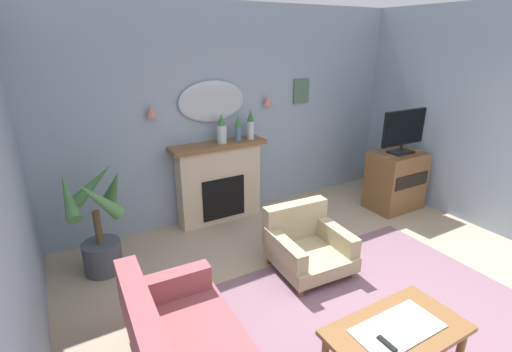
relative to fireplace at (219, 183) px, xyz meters
name	(u,v)px	position (x,y,z in m)	size (l,w,h in m)	color
floor	(388,335)	(0.38, -2.83, -0.62)	(6.39, 6.99, 0.10)	tan
wall_back	(235,114)	(0.38, 0.22, 0.92)	(6.39, 0.10, 2.98)	#8C9EB2
patterned_rug	(372,317)	(0.38, -2.63, -0.56)	(3.20, 2.40, 0.01)	#7F5B6B
fireplace	(219,183)	(0.00, 0.00, 0.00)	(1.36, 0.36, 1.16)	beige
mantel_vase_right	(222,130)	(0.05, -0.03, 0.77)	(0.13, 0.13, 0.41)	silver
mantel_vase_centre	(238,128)	(0.30, -0.03, 0.78)	(0.10, 0.10, 0.36)	#4C7093
mantel_vase_left	(251,125)	(0.50, -0.03, 0.79)	(0.10, 0.10, 0.42)	silver
wall_mirror	(212,101)	(0.00, 0.14, 1.14)	(0.96, 0.06, 0.56)	#B2BCC6
wall_sconce_left	(151,111)	(-0.85, 0.09, 1.09)	(0.14, 0.14, 0.14)	#D17066
wall_sconce_right	(267,101)	(0.85, 0.09, 1.09)	(0.14, 0.14, 0.14)	#D17066
framed_picture	(301,91)	(1.50, 0.15, 1.18)	(0.28, 0.03, 0.36)	#4C6B56
coffee_table	(397,335)	(0.04, -3.15, -0.19)	(1.10, 0.60, 0.45)	brown
tv_remote	(387,344)	(-0.16, -3.22, -0.12)	(0.04, 0.16, 0.02)	black
armchair_beside_couch	(306,243)	(0.34, -1.61, -0.27)	(0.86, 0.87, 0.71)	tan
tv_cabinet	(396,180)	(2.53, -0.99, -0.12)	(0.80, 0.57, 0.90)	brown
tv_flatscreen	(404,130)	(2.53, -1.01, 0.68)	(0.84, 0.24, 0.65)	black
potted_plant_corner_palm	(99,226)	(-1.70, -0.53, -0.01)	(0.68, 0.69, 1.26)	#474C56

